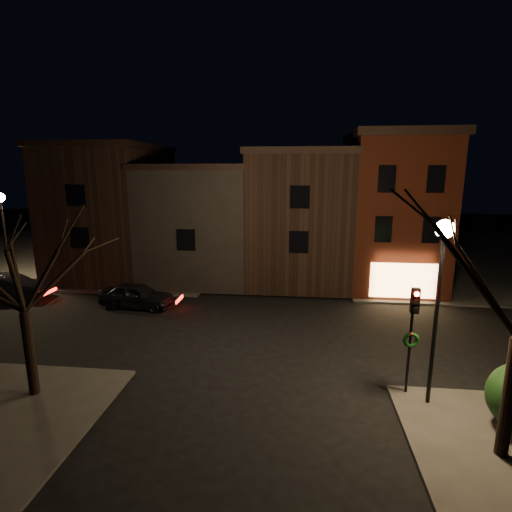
{
  "coord_description": "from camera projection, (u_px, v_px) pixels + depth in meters",
  "views": [
    {
      "loc": [
        1.58,
        -19.29,
        8.17
      ],
      "look_at": [
        -0.97,
        3.44,
        3.2
      ],
      "focal_mm": 28.0,
      "sensor_mm": 36.0,
      "label": 1
    }
  ],
  "objects": [
    {
      "name": "parked_car_a",
      "position": [
        137.0,
        295.0,
        24.02
      ],
      "size": [
        4.53,
        2.1,
        1.5
      ],
      "primitive_type": "imported",
      "rotation": [
        0.0,
        0.0,
        1.49
      ],
      "color": "black",
      "rests_on": "ground"
    },
    {
      "name": "street_lamp_far",
      "position": [
        2.0,
        214.0,
        27.64
      ],
      "size": [
        0.6,
        0.6,
        6.48
      ],
      "color": "black",
      "rests_on": "sidewalk_far_left"
    },
    {
      "name": "traffic_signal",
      "position": [
        412.0,
        325.0,
        14.08
      ],
      "size": [
        0.58,
        0.38,
        4.05
      ],
      "color": "black",
      "rests_on": "sidewalk_near_right"
    },
    {
      "name": "corner_building",
      "position": [
        393.0,
        210.0,
        27.82
      ],
      "size": [
        6.5,
        8.5,
        10.5
      ],
      "color": "#48180D",
      "rests_on": "ground"
    },
    {
      "name": "ground",
      "position": [
        267.0,
        331.0,
        20.64
      ],
      "size": [
        120.0,
        120.0,
        0.0
      ],
      "primitive_type": "plane",
      "color": "black",
      "rests_on": "ground"
    },
    {
      "name": "parked_car_b",
      "position": [
        9.0,
        287.0,
        25.56
      ],
      "size": [
        5.01,
        2.31,
        1.59
      ],
      "primitive_type": "imported",
      "rotation": [
        0.0,
        0.0,
        1.7
      ],
      "color": "black",
      "rests_on": "ground"
    },
    {
      "name": "bare_tree_left",
      "position": [
        17.0,
        252.0,
        13.56
      ],
      "size": [
        5.6,
        5.6,
        7.5
      ],
      "color": "black",
      "rests_on": "sidewalk_near_left"
    },
    {
      "name": "row_building_a",
      "position": [
        300.0,
        215.0,
        29.65
      ],
      "size": [
        7.3,
        10.3,
        9.4
      ],
      "color": "black",
      "rests_on": "ground"
    },
    {
      "name": "row_building_b",
      "position": [
        204.0,
        221.0,
        30.54
      ],
      "size": [
        7.8,
        10.3,
        8.4
      ],
      "color": "black",
      "rests_on": "ground"
    },
    {
      "name": "sidewalk_far_left",
      "position": [
        95.0,
        248.0,
        42.23
      ],
      "size": [
        30.0,
        30.0,
        0.12
      ],
      "primitive_type": "cube",
      "color": "#2D2B28",
      "rests_on": "ground"
    },
    {
      "name": "row_building_c",
      "position": [
        113.0,
        210.0,
        31.18
      ],
      "size": [
        7.3,
        10.3,
        9.9
      ],
      "color": "black",
      "rests_on": "ground"
    },
    {
      "name": "sidewalk_far_right",
      "position": [
        495.0,
        257.0,
        37.87
      ],
      "size": [
        30.0,
        30.0,
        0.12
      ],
      "primitive_type": "cube",
      "color": "#2D2B28",
      "rests_on": "ground"
    },
    {
      "name": "street_lamp_near",
      "position": [
        441.0,
        263.0,
        13.04
      ],
      "size": [
        0.6,
        0.6,
        6.48
      ],
      "color": "black",
      "rests_on": "sidewalk_near_right"
    }
  ]
}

